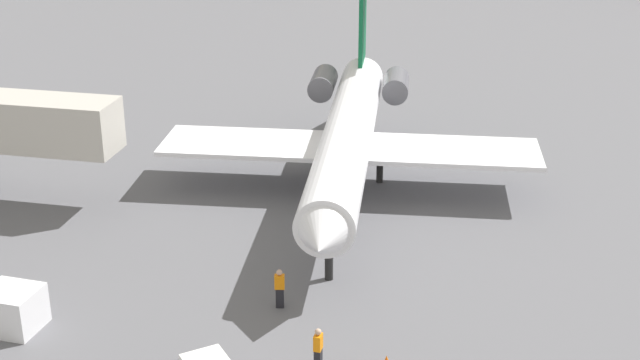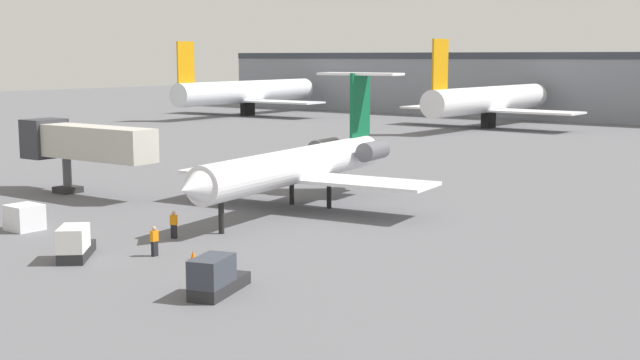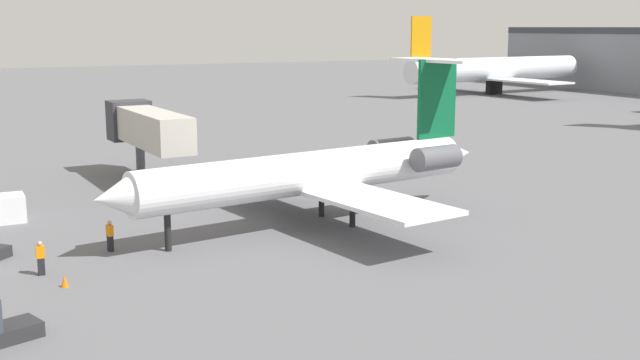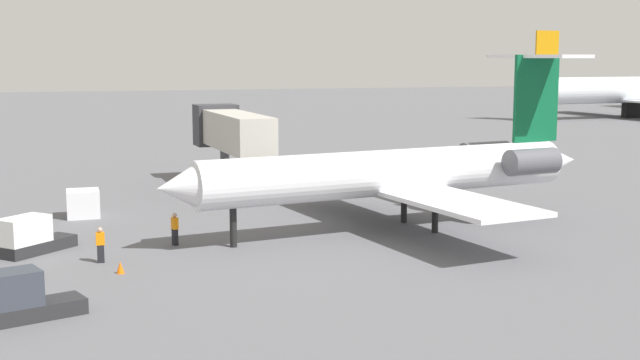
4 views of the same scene
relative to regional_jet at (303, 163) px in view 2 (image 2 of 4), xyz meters
name	(u,v)px [view 2 (image 2 of 4)]	position (x,y,z in m)	size (l,w,h in m)	color
ground_plane	(256,206)	(-3.63, -1.13, -3.42)	(400.00, 400.00, 0.10)	#5B5B60
regional_jet	(303,163)	(0.00, 0.00, 0.00)	(20.20, 26.51, 9.71)	white
jet_bridge	(80,143)	(-18.03, -6.00, 0.84)	(13.35, 3.46, 5.90)	#B7B2A8
ground_crew_marshaller	(154,241)	(2.75, -16.67, -2.51)	(0.27, 0.41, 1.69)	black
ground_crew_loader	(174,225)	(0.13, -12.80, -2.51)	(0.45, 0.35, 1.69)	black
baggage_tug_lead	(75,244)	(-0.13, -19.84, -2.53)	(3.73, 3.90, 1.90)	#262628
baggage_tug_trailing	(215,278)	(10.92, -20.17, -2.53)	(2.57, 4.24, 1.90)	#262628
cargo_container_uld	(24,217)	(-9.33, -16.93, -2.54)	(2.08, 1.95, 1.64)	silver
traffic_cone_near	(193,255)	(5.09, -15.97, -3.09)	(0.36, 0.36, 0.55)	orange
parked_airliner_west_end	(247,92)	(-69.17, 69.54, 0.99)	(31.47, 37.28, 13.52)	silver
parked_airliner_west_mid	(488,100)	(-20.98, 71.93, 0.94)	(28.87, 34.34, 13.42)	white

